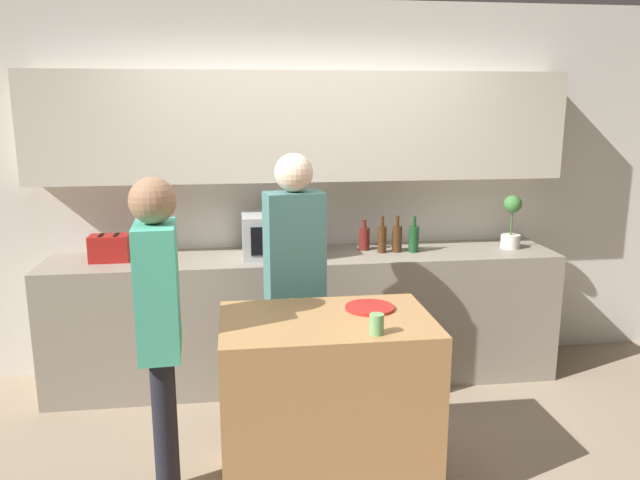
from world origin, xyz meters
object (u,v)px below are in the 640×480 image
bottle_3 (414,238)px  plate_on_island (370,308)px  bottle_1 (382,239)px  cup_0 (377,324)px  microwave (280,235)px  toaster (110,248)px  bottle_2 (397,238)px  potted_plant (512,222)px  bottle_0 (364,238)px  person_center (295,269)px  person_left (159,317)px

bottle_3 → plate_on_island: size_ratio=1.00×
bottle_1 → cup_0: size_ratio=2.72×
microwave → bottle_1: bearing=-0.6°
toaster → bottle_3: 2.12m
bottle_2 → bottle_1: bearing=-176.3°
microwave → potted_plant: potted_plant is taller
microwave → cup_0: bearing=-77.7°
bottle_0 → plate_on_island: 1.32m
bottle_3 → person_center: bearing=-143.5°
microwave → plate_on_island: bearing=-72.2°
bottle_1 → bottle_3: 0.23m
microwave → plate_on_island: (0.39, -1.20, -0.15)m
toaster → potted_plant: bearing=0.0°
cup_0 → microwave: bearing=102.3°
toaster → potted_plant: size_ratio=0.66×
potted_plant → person_left: person_left is taller
microwave → bottle_2: (0.85, -0.00, -0.05)m
microwave → bottle_3: (0.96, -0.02, -0.05)m
bottle_2 → microwave: bearing=179.9°
person_left → potted_plant: bearing=116.5°
bottle_2 → bottle_3: (0.12, -0.02, -0.00)m
plate_on_island → person_left: (-1.06, -0.16, 0.05)m
microwave → cup_0: 1.60m
potted_plant → person_left: 2.75m
cup_0 → person_center: (-0.30, 0.85, 0.05)m
bottle_3 → person_left: (-1.64, -1.34, -0.05)m
bottle_1 → bottle_3: (0.23, -0.01, -0.00)m
potted_plant → cup_0: size_ratio=4.02×
potted_plant → plate_on_island: potted_plant is taller
microwave → person_center: 0.71m
bottle_0 → cup_0: size_ratio=2.29×
potted_plant → person_center: person_center is taller
toaster → bottle_1: bottle_1 is taller
person_center → cup_0: bearing=99.9°
bottle_1 → person_left: 1.96m
toaster → bottle_2: bearing=-0.1°
microwave → toaster: bearing=179.9°
bottle_0 → bottle_3: bearing=-18.5°
microwave → cup_0: size_ratio=5.29×
bottle_0 → plate_on_island: bottle_0 is taller
bottle_1 → plate_on_island: (-0.35, -1.19, -0.10)m
bottle_0 → bottle_1: size_ratio=0.84×
potted_plant → person_center: 1.82m
toaster → bottle_3: bearing=-0.6°
bottle_0 → bottle_2: size_ratio=0.86×
potted_plant → bottle_2: potted_plant is taller
bottle_1 → plate_on_island: bottle_1 is taller
bottle_2 → cup_0: (-0.51, -1.56, -0.06)m
bottle_1 → person_center: size_ratio=0.16×
microwave → toaster: (-1.16, 0.00, -0.06)m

